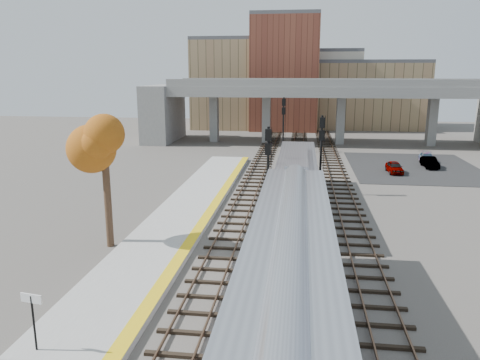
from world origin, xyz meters
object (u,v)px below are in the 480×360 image
(coach, at_px, (288,331))
(car_b, at_px, (430,162))
(car_a, at_px, (394,167))
(locomotive, at_px, (296,181))
(signal_mast_far, at_px, (283,125))
(car_c, at_px, (427,158))
(signal_mast_near, at_px, (268,173))
(signal_mast_mid, at_px, (321,156))
(tree, at_px, (104,147))

(coach, height_order, car_b, coach)
(car_a, relative_size, car_b, 0.97)
(locomotive, xyz_separation_m, coach, (-0.00, -22.61, 0.52))
(signal_mast_far, xyz_separation_m, car_c, (17.16, -5.73, -3.01))
(car_b, relative_size, car_c, 0.92)
(signal_mast_near, relative_size, car_c, 1.68)
(signal_mast_near, height_order, signal_mast_mid, signal_mast_mid)
(signal_mast_near, height_order, car_b, signal_mast_near)
(tree, bearing_deg, signal_mast_near, 39.68)
(signal_mast_near, bearing_deg, signal_mast_far, 90.00)
(coach, height_order, car_c, coach)
(signal_mast_mid, height_order, car_a, signal_mast_mid)
(car_a, bearing_deg, tree, -133.59)
(signal_mast_mid, xyz_separation_m, car_a, (8.18, 9.98, -2.76))
(car_a, height_order, car_c, car_a)
(car_b, bearing_deg, car_a, -144.45)
(signal_mast_near, bearing_deg, car_c, 53.26)
(locomotive, distance_m, car_a, 17.90)
(signal_mast_mid, xyz_separation_m, signal_mast_far, (-4.10, 22.13, 0.22))
(car_a, distance_m, car_c, 8.06)
(car_c, bearing_deg, car_a, -120.87)
(signal_mast_near, xyz_separation_m, car_b, (16.72, 19.92, -2.59))
(locomotive, xyz_separation_m, tree, (-11.26, -9.54, 3.91))
(signal_mast_mid, height_order, tree, tree)
(signal_mast_mid, height_order, car_b, signal_mast_mid)
(signal_mast_near, height_order, car_a, signal_mast_near)
(coach, relative_size, car_a, 7.00)
(signal_mast_far, xyz_separation_m, car_b, (16.72, -8.81, -2.98))
(signal_mast_near, distance_m, tree, 12.27)
(locomotive, relative_size, signal_mast_mid, 2.75)
(car_a, relative_size, car_c, 0.90)
(tree, bearing_deg, car_a, 48.42)
(car_a, distance_m, car_b, 5.55)
(signal_mast_near, distance_m, signal_mast_mid, 7.77)
(signal_mast_far, distance_m, car_b, 19.13)
(car_b, bearing_deg, car_c, 80.32)
(coach, height_order, signal_mast_near, signal_mast_near)
(signal_mast_mid, bearing_deg, car_c, 51.46)
(coach, height_order, signal_mast_mid, signal_mast_mid)
(locomotive, bearing_deg, signal_mast_mid, 66.75)
(coach, distance_m, tree, 17.58)
(locomotive, xyz_separation_m, signal_mast_far, (-2.10, 26.78, 1.34))
(locomotive, xyz_separation_m, signal_mast_near, (-2.10, -1.94, 0.95))
(car_c, bearing_deg, car_b, -91.83)
(car_c, bearing_deg, signal_mast_far, 167.90)
(coach, distance_m, car_a, 38.67)
(car_a, xyz_separation_m, car_b, (4.43, 3.34, -0.00))
(signal_mast_mid, xyz_separation_m, car_b, (12.62, 13.32, -2.76))
(locomotive, height_order, car_b, locomotive)
(coach, bearing_deg, signal_mast_far, 92.43)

